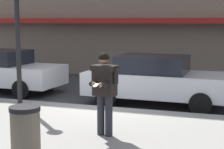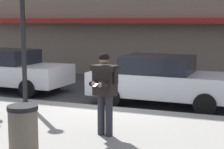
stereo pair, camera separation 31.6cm
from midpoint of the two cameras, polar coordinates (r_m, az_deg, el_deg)
The scene contains 8 objects.
ground_plane at distance 11.19m, azimuth -2.55°, elevation -5.25°, with size 80.00×80.00×0.00m, color #333338.
sidewalk at distance 8.27m, azimuth -3.17°, elevation -9.64°, with size 32.00×5.30×0.14m, color gray.
curb_paint_line at distance 10.93m, azimuth 2.47°, elevation -5.56°, with size 28.00×0.12×0.01m, color silver.
parked_sedan_near at distance 14.39m, azimuth -17.07°, elevation 0.60°, with size 4.58×2.10×1.54m.
parked_sedan_mid at distance 11.63m, azimuth 6.10°, elevation -0.81°, with size 4.54×2.00×1.54m.
man_texting_on_phone at distance 7.94m, azimuth -2.30°, elevation -1.60°, with size 0.64×0.63×1.81m.
street_lamp_post at distance 11.40m, azimuth -15.13°, elevation 10.63°, with size 0.36×0.36×4.88m.
trash_bin at distance 6.88m, azimuth -14.34°, elevation -8.68°, with size 0.55×0.55×0.98m.
Camera 1 is at (3.77, -10.21, 2.60)m, focal length 60.00 mm.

